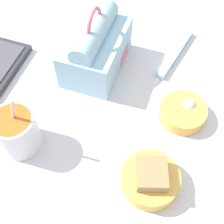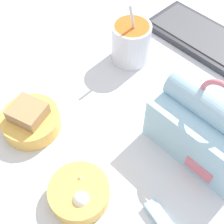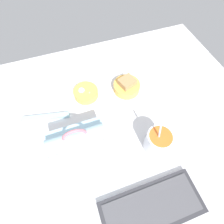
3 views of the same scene
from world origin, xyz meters
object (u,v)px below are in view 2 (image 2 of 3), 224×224
soup_cup (131,42)px  bento_bowl_sandwich (31,120)px  keyboard (209,41)px  bento_bowl_snacks (79,193)px  lunch_bag (208,126)px

soup_cup → bento_bowl_sandwich: size_ratio=1.37×
keyboard → bento_bowl_sandwich: size_ratio=2.72×
bento_bowl_sandwich → bento_bowl_snacks: (19.51, -2.98, -0.60)cm
soup_cup → bento_bowl_sandwich: bearing=-89.8°
lunch_bag → bento_bowl_sandwich: bearing=-141.0°
keyboard → lunch_bag: (17.52, -27.26, 5.71)cm
bento_bowl_sandwich → bento_bowl_snacks: size_ratio=1.11×
keyboard → soup_cup: bearing=-120.0°
lunch_bag → bento_bowl_sandwich: (-28.51, -23.06, -4.18)cm
bento_bowl_sandwich → bento_bowl_snacks: bento_bowl_sandwich is taller
bento_bowl_snacks → soup_cup: bearing=120.0°
keyboard → bento_bowl_sandwich: 51.53cm
keyboard → soup_cup: soup_cup is taller
keyboard → bento_bowl_sandwich: bearing=-102.3°
keyboard → bento_bowl_snacks: bearing=-80.9°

